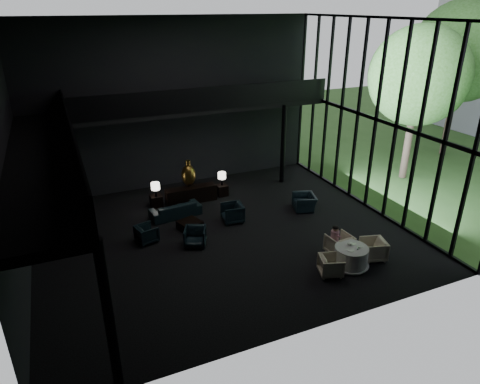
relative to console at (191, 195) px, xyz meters
name	(u,v)px	position (x,y,z in m)	size (l,w,h in m)	color
floor	(224,235)	(0.23, -3.49, -0.37)	(14.00, 12.00, 0.02)	black
ceiling	(220,18)	(0.23, -3.49, 7.63)	(14.00, 12.00, 0.02)	black
wall_back	(176,105)	(0.23, 2.51, 3.63)	(14.00, 0.04, 8.00)	black
wall_front	(312,203)	(0.23, -9.49, 3.63)	(14.00, 0.04, 8.00)	black
wall_left	(5,165)	(-6.77, -3.49, 3.63)	(0.04, 12.00, 8.00)	black
curtain_wall	(376,119)	(7.18, -3.49, 3.63)	(0.20, 12.00, 8.00)	black
mezzanine_left	(41,160)	(-5.77, -3.49, 3.63)	(2.00, 12.00, 0.25)	black
mezzanine_back	(203,107)	(1.23, 1.51, 3.63)	(12.00, 2.00, 0.25)	black
railing_left	(72,138)	(-4.77, -3.49, 4.23)	(0.06, 12.00, 1.00)	black
railing_back	(210,98)	(1.23, 0.51, 4.23)	(12.00, 0.06, 1.00)	black
column_sw	(109,317)	(-4.77, -9.19, 1.63)	(0.24, 0.24, 4.00)	black
column_nw	(73,160)	(-4.77, 2.21, 1.63)	(0.24, 0.24, 4.00)	black
column_ne	(283,145)	(5.03, 0.51, 1.63)	(0.24, 0.24, 4.00)	black
tree_near	(419,76)	(11.23, -1.49, 4.86)	(4.80, 4.80, 7.65)	#382D23
tree_far	(463,52)	(16.23, 0.51, 5.61)	(5.60, 5.60, 8.80)	#382D23
console	(191,195)	(0.00, 0.00, 0.00)	(2.35, 0.53, 0.75)	black
bronze_urn	(188,175)	(0.00, 0.25, 0.89)	(0.65, 0.65, 1.20)	#AF852C
side_table_left	(156,201)	(-1.60, 0.14, -0.09)	(0.51, 0.51, 0.56)	black
table_lamp_left	(155,187)	(-1.60, 0.04, 0.65)	(0.39, 0.39, 0.65)	black
side_table_right	(222,190)	(1.60, 0.15, -0.11)	(0.48, 0.48, 0.53)	black
table_lamp_right	(222,176)	(1.60, 0.16, 0.61)	(0.38, 0.38, 0.63)	black
sofa	(175,207)	(-1.06, -1.11, 0.07)	(2.27, 0.66, 0.89)	black
lounge_armchair_west	(147,233)	(-2.66, -2.77, 0.00)	(0.73, 0.68, 0.75)	black
lounge_armchair_east	(232,211)	(1.01, -2.54, 0.11)	(0.93, 0.88, 0.96)	black
lounge_armchair_south	(195,236)	(-1.04, -3.79, 0.04)	(0.81, 0.76, 0.84)	black
window_armchair	(304,200)	(4.40, -2.74, 0.07)	(1.02, 0.66, 0.89)	black
coffee_table	(190,225)	(-0.85, -2.50, -0.19)	(0.82, 0.82, 0.36)	black
dining_table	(351,258)	(3.48, -7.30, -0.05)	(1.31, 1.31, 0.75)	white
dining_chair_north	(339,243)	(3.60, -6.46, 0.09)	(0.90, 0.84, 0.93)	beige
dining_chair_east	(373,248)	(4.52, -7.22, 0.07)	(0.86, 0.81, 0.88)	beige
dining_chair_west	(331,265)	(2.56, -7.44, 0.00)	(0.73, 0.69, 0.76)	beige
child	(335,234)	(3.49, -6.29, 0.40)	(0.31, 0.31, 0.65)	beige
plate_a	(350,250)	(3.31, -7.44, 0.38)	(0.23, 0.23, 0.01)	white
plate_b	(353,244)	(3.68, -7.12, 0.38)	(0.20, 0.20, 0.01)	white
saucer	(360,247)	(3.77, -7.38, 0.38)	(0.17, 0.17, 0.01)	white
coffee_cup	(358,247)	(3.66, -7.41, 0.42)	(0.09, 0.09, 0.07)	white
cereal_bowl	(350,244)	(3.51, -7.13, 0.42)	(0.18, 0.18, 0.09)	white
cream_pot	(358,249)	(3.57, -7.49, 0.41)	(0.05, 0.05, 0.06)	#99999E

